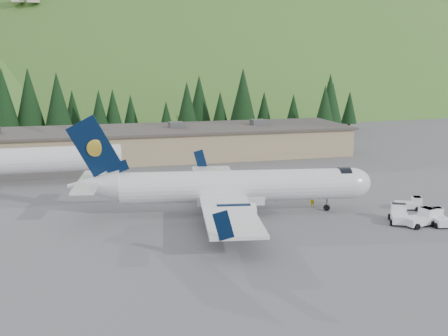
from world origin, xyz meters
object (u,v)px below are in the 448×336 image
Objects in this scene: second_airliner at (17,160)px; baggage_tug_c at (399,215)px; airliner at (229,187)px; terminal_building at (148,143)px; baggage_tug_b at (410,204)px; baggage_tug_a at (421,218)px; ramp_worker at (312,199)px; baggage_tug_d at (438,218)px.

baggage_tug_c is at bearing -36.35° from second_airliner.
airliner is 38.06m from terminal_building.
baggage_tug_b is at bearing -59.54° from terminal_building.
baggage_tug_b is at bearing 54.70° from baggage_tug_a.
second_airliner reaches higher than airliner.
baggage_tug_c is 50.09m from terminal_building.
ramp_worker is at bearing -32.32° from second_airliner.
baggage_tug_b is 6.00m from baggage_tug_d.
baggage_tug_a is 12.58m from ramp_worker.
baggage_tug_c reaches higher than ramp_worker.
airliner is 22.16m from baggage_tug_d.
airliner reaches higher than baggage_tug_c.
airliner is at bearing 139.93° from baggage_tug_a.
baggage_tug_c is (-4.03, -4.09, 0.12)m from baggage_tug_b.
ramp_worker is (10.12, 0.29, -2.13)m from airliner.
baggage_tug_a is at bearing -65.16° from terminal_building.
baggage_tug_a is at bearing -36.89° from second_airliner.
baggage_tug_d is at bearing -92.65° from baggage_tug_c.
terminal_building is (-21.95, 47.42, 1.83)m from baggage_tug_a.
baggage_tug_a is 1.11× the size of baggage_tug_d.
baggage_tug_b is 11.08m from ramp_worker.
ramp_worker reaches higher than baggage_tug_b.
airliner is at bearing -42.36° from second_airliner.
baggage_tug_b is 1.85× the size of ramp_worker.
second_airliner is 7.62× the size of baggage_tug_a.
airliner is at bearing -83.91° from terminal_building.
terminal_building reaches higher than baggage_tug_c.
baggage_tug_c reaches higher than baggage_tug_d.
ramp_worker is (34.07, -21.56, -2.47)m from second_airliner.
ramp_worker is (-9.66, 10.01, 0.13)m from baggage_tug_d.
second_airliner reaches higher than baggage_tug_c.
baggage_tug_b is 48.30m from terminal_building.
second_airliner is 8.43× the size of baggage_tug_d.
ramp_worker is (-7.80, 9.87, 0.06)m from baggage_tug_a.
airliner is 10.33× the size of baggage_tug_d.
second_airliner is 54.00m from baggage_tug_d.
second_airliner is at bearing -55.16° from ramp_worker.
baggage_tug_b is 5.74m from baggage_tug_c.
baggage_tug_d is at bearing -16.22° from baggage_tug_a.
terminal_building is at bearing -92.18° from ramp_worker.
baggage_tug_a reaches higher than ramp_worker.
second_airliner is 25.55m from terminal_building.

